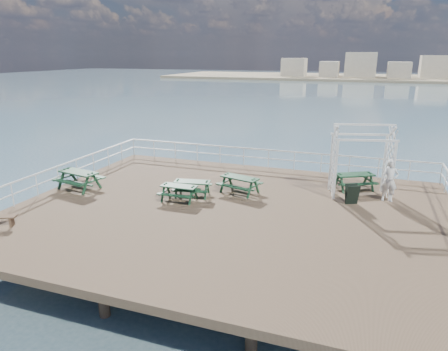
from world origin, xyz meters
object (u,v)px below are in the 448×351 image
picnic_table_d (179,190)px  picnic_table_e (240,181)px  picnic_table_c (355,178)px  trellis_arbor (361,164)px  picnic_table_a (79,176)px  picnic_table_b (192,185)px  person (390,181)px

picnic_table_d → picnic_table_e: size_ratio=0.77×
picnic_table_c → trellis_arbor: trellis_arbor is taller
picnic_table_a → picnic_table_d: 5.28m
picnic_table_a → picnic_table_b: 5.66m
picnic_table_d → picnic_table_c: bearing=28.9°
picnic_table_d → person: bearing=17.8°
picnic_table_e → person: (6.55, 1.11, 0.39)m
picnic_table_d → person: 9.29m
picnic_table_a → picnic_table_c: picnic_table_a is taller
picnic_table_a → picnic_table_d: picnic_table_a is taller
picnic_table_e → picnic_table_d: bearing=-124.7°
picnic_table_b → picnic_table_c: (6.99, 3.46, 0.05)m
person → trellis_arbor: bearing=159.6°
picnic_table_b → trellis_arbor: 7.74m
picnic_table_b → trellis_arbor: trellis_arbor is taller
picnic_table_a → picnic_table_d: (5.28, 0.15, -0.13)m
picnic_table_b → person: (8.46, 2.26, 0.43)m
picnic_table_b → picnic_table_c: picnic_table_c is taller
picnic_table_e → trellis_arbor: (5.29, 1.51, 0.92)m
picnic_table_d → trellis_arbor: 8.31m
picnic_table_b → trellis_arbor: bearing=10.0°
picnic_table_d → picnic_table_e: picnic_table_e is taller
person → picnic_table_a: bearing=-170.3°
picnic_table_d → picnic_table_b: bearing=66.0°
picnic_table_e → person: person is taller
picnic_table_a → picnic_table_e: bearing=25.5°
picnic_table_c → person: bearing=-66.6°
picnic_table_c → picnic_table_d: 8.42m
picnic_table_c → picnic_table_e: size_ratio=1.08×
picnic_table_b → picnic_table_e: bearing=20.7°
picnic_table_e → person: bearing=24.7°
picnic_table_b → picnic_table_e: picnic_table_e is taller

